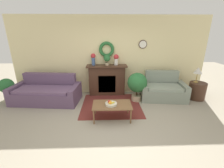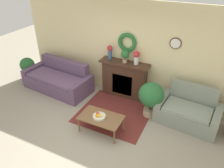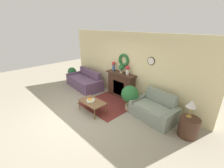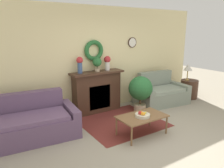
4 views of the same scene
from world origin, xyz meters
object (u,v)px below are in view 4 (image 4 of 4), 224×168
at_px(loveseat_right, 160,93).
at_px(coffee_table, 142,118).
at_px(fruit_bowl, 142,115).
at_px(vase_on_mantel_left, 80,64).
at_px(potted_plant_on_mantel, 97,63).
at_px(table_lamp, 188,68).
at_px(fireplace, 97,92).
at_px(side_table_by_loveseat, 189,89).
at_px(vase_on_mantel_right, 107,62).
at_px(couch_left, 23,124).
at_px(potted_plant_floor_by_loveseat, 140,90).

xyz_separation_m(loveseat_right, coffee_table, (-1.76, -1.24, 0.07)).
bearing_deg(fruit_bowl, loveseat_right, 35.67).
xyz_separation_m(vase_on_mantel_left, potted_plant_on_mantel, (0.47, -0.02, -0.01)).
distance_m(loveseat_right, table_lamp, 1.27).
xyz_separation_m(fireplace, side_table_by_loveseat, (3.04, -0.52, -0.26)).
height_order(fireplace, vase_on_mantel_right, vase_on_mantel_right).
height_order(coffee_table, fruit_bowl, fruit_bowl).
relative_size(fireplace, loveseat_right, 0.90).
bearing_deg(couch_left, vase_on_mantel_left, 25.23).
xyz_separation_m(fruit_bowl, vase_on_mantel_left, (-0.55, 1.71, 0.86)).
bearing_deg(loveseat_right, coffee_table, -138.99).
bearing_deg(table_lamp, vase_on_mantel_right, 169.94).
relative_size(table_lamp, vase_on_mantel_right, 1.37).
bearing_deg(fruit_bowl, vase_on_mantel_right, 82.36).
bearing_deg(vase_on_mantel_right, side_table_by_loveseat, -10.91).
distance_m(vase_on_mantel_left, vase_on_mantel_right, 0.78).
relative_size(coffee_table, vase_on_mantel_left, 2.47).
distance_m(coffee_table, fruit_bowl, 0.10).
bearing_deg(couch_left, potted_plant_floor_by_loveseat, 4.48).
height_order(couch_left, loveseat_right, loveseat_right).
height_order(vase_on_mantel_left, potted_plant_floor_by_loveseat, vase_on_mantel_left).
height_order(fireplace, fruit_bowl, fireplace).
relative_size(couch_left, table_lamp, 4.28).
height_order(fireplace, vase_on_mantel_left, vase_on_mantel_left).
xyz_separation_m(fruit_bowl, table_lamp, (2.87, 1.24, 0.51)).
bearing_deg(side_table_by_loveseat, potted_plant_floor_by_loveseat, -178.01).
height_order(fruit_bowl, table_lamp, table_lamp).
height_order(potted_plant_on_mantel, potted_plant_floor_by_loveseat, potted_plant_on_mantel).
xyz_separation_m(loveseat_right, vase_on_mantel_right, (-1.56, 0.42, 0.99)).
bearing_deg(couch_left, loveseat_right, 7.38).
bearing_deg(fireplace, potted_plant_floor_by_loveseat, -31.24).
distance_m(fireplace, vase_on_mantel_right, 0.81).
distance_m(fireplace, potted_plant_on_mantel, 0.75).
bearing_deg(fireplace, fruit_bowl, -86.78).
height_order(coffee_table, side_table_by_loveseat, side_table_by_loveseat).
distance_m(vase_on_mantel_left, potted_plant_floor_by_loveseat, 1.71).
height_order(loveseat_right, potted_plant_on_mantel, potted_plant_on_mantel).
bearing_deg(loveseat_right, side_table_by_loveseat, 0.63).
bearing_deg(table_lamp, potted_plant_floor_by_loveseat, -176.41).
bearing_deg(potted_plant_on_mantel, fireplace, 123.63).
height_order(loveseat_right, vase_on_mantel_right, vase_on_mantel_right).
xyz_separation_m(fireplace, couch_left, (-1.96, -0.53, -0.24)).
height_order(side_table_by_loveseat, vase_on_mantel_right, vase_on_mantel_right).
bearing_deg(vase_on_mantel_left, side_table_by_loveseat, -8.51).
bearing_deg(side_table_by_loveseat, couch_left, -179.86).
bearing_deg(vase_on_mantel_right, potted_plant_floor_by_loveseat, -42.59).
relative_size(coffee_table, fruit_bowl, 3.30).
distance_m(vase_on_mantel_right, potted_plant_on_mantel, 0.32).
relative_size(fireplace, side_table_by_loveseat, 2.45).
relative_size(side_table_by_loveseat, potted_plant_on_mantel, 1.59).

